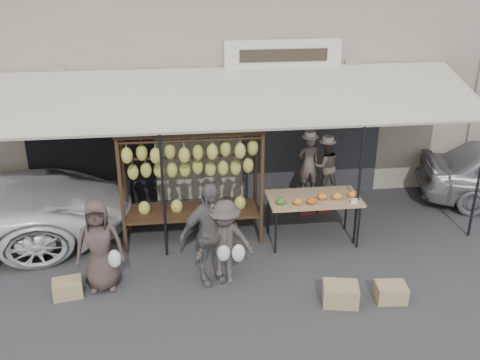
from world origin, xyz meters
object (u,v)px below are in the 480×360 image
at_px(vendor_right, 326,166).
at_px(customer_left, 99,245).
at_px(customer_mid, 209,234).
at_px(crate_near_b, 391,292).
at_px(banana_rack, 191,162).
at_px(crate_near_a, 340,294).
at_px(vendor_left, 309,164).
at_px(crate_far, 68,288).
at_px(customer_right, 225,242).
at_px(produce_table, 314,200).

height_order(vendor_right, customer_left, vendor_right).
bearing_deg(customer_left, vendor_right, 25.79).
relative_size(customer_mid, crate_near_b, 3.74).
bearing_deg(banana_rack, crate_near_a, -47.13).
distance_m(customer_left, crate_near_a, 3.87).
relative_size(vendor_left, crate_far, 2.72).
bearing_deg(customer_right, vendor_right, 42.01).
relative_size(produce_table, vendor_left, 1.39).
bearing_deg(customer_left, customer_mid, -3.35).
xyz_separation_m(vendor_right, customer_right, (-2.34, -2.40, -0.26)).
height_order(vendor_left, vendor_right, vendor_left).
bearing_deg(customer_mid, customer_right, -31.14).
xyz_separation_m(banana_rack, customer_mid, (0.21, -1.47, -0.69)).
distance_m(vendor_right, customer_left, 4.92).
xyz_separation_m(produce_table, customer_left, (-3.76, -1.05, -0.09)).
bearing_deg(customer_mid, customer_left, 159.49).
relative_size(banana_rack, customer_left, 1.67).
height_order(customer_left, crate_near_a, customer_left).
bearing_deg(customer_right, crate_far, 178.43).
xyz_separation_m(banana_rack, crate_near_a, (2.17, -2.34, -1.41)).
relative_size(customer_left, customer_mid, 0.89).
xyz_separation_m(banana_rack, customer_right, (0.45, -1.52, -0.83)).
xyz_separation_m(crate_near_b, crate_far, (-5.06, 0.75, -0.01)).
bearing_deg(vendor_left, customer_left, 26.96).
xyz_separation_m(banana_rack, vendor_left, (2.41, 0.87, -0.49)).
height_order(produce_table, customer_mid, customer_mid).
distance_m(vendor_left, vendor_right, 0.39).
height_order(produce_table, crate_near_b, produce_table).
relative_size(customer_left, crate_near_a, 2.88).
bearing_deg(customer_left, customer_right, -4.65).
bearing_deg(crate_near_b, produce_table, 111.08).
bearing_deg(crate_near_a, crate_far, 170.29).
bearing_deg(produce_table, customer_left, -164.38).
xyz_separation_m(customer_mid, crate_near_a, (1.96, -0.87, -0.71)).
xyz_separation_m(vendor_right, crate_near_b, (0.19, -3.25, -0.86)).
height_order(banana_rack, crate_near_b, banana_rack).
xyz_separation_m(customer_mid, crate_near_b, (2.77, -0.90, -0.74)).
height_order(produce_table, vendor_left, vendor_left).
bearing_deg(vendor_right, vendor_left, 1.42).
bearing_deg(crate_near_b, customer_right, 161.48).
bearing_deg(customer_right, customer_left, 174.12).
height_order(crate_near_a, crate_far, crate_near_a).
xyz_separation_m(customer_left, crate_far, (-0.54, -0.17, -0.64)).
relative_size(produce_table, customer_left, 1.09).
relative_size(customer_mid, customer_right, 1.19).
relative_size(vendor_right, customer_left, 0.73).
xyz_separation_m(customer_mid, crate_far, (-2.29, -0.14, -0.74)).
height_order(customer_left, customer_mid, customer_mid).
xyz_separation_m(vendor_left, customer_left, (-3.95, -2.31, -0.30)).
relative_size(customer_mid, crate_near_a, 3.24).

